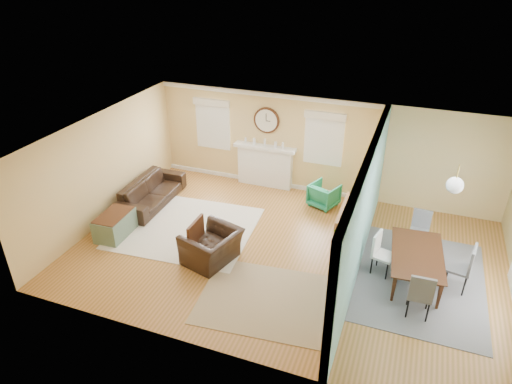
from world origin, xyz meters
TOP-DOWN VIEW (x-y plane):
  - floor at (0.00, 0.00)m, footprint 9.00×9.00m
  - wall_back at (0.00, 3.00)m, footprint 9.00×0.02m
  - wall_front at (0.00, -3.00)m, footprint 9.00×0.02m
  - wall_left at (-4.50, 0.00)m, footprint 0.02×6.00m
  - ceiling at (0.00, 0.00)m, footprint 9.00×6.00m
  - partition at (1.51, 0.28)m, footprint 0.17×6.00m
  - fireplace at (-1.50, 2.88)m, footprint 1.70×0.30m
  - wall_clock at (-1.50, 2.97)m, footprint 0.70×0.07m
  - window_left at (-3.05, 2.95)m, footprint 1.05×0.13m
  - window_right at (0.05, 2.95)m, footprint 1.05×0.13m
  - pendant at (3.00, 0.00)m, footprint 0.30×0.30m
  - rug_cream at (-2.50, 0.13)m, footprint 3.29×2.91m
  - rug_jute at (0.06, -1.55)m, footprint 2.58×2.19m
  - rug_grey at (2.67, 0.06)m, footprint 2.63×3.29m
  - sofa at (-3.88, 0.89)m, footprint 0.93×2.24m
  - eames_chair at (-1.37, -0.80)m, footprint 1.21×1.31m
  - green_chair at (0.29, 2.32)m, footprint 0.84×0.85m
  - trunk at (-3.86, -0.69)m, footprint 0.63×0.98m
  - credenza at (1.18, 1.03)m, footprint 0.50×1.46m
  - tv at (1.17, 1.03)m, footprint 0.24×1.15m
  - garden_stool at (1.19, -0.02)m, footprint 0.37×0.37m
  - potted_plant at (1.19, -0.02)m, footprint 0.47×0.51m
  - dining_table at (2.67, 0.06)m, footprint 1.11×1.82m
  - dining_chair_n at (2.64, 1.18)m, footprint 0.41×0.41m
  - dining_chair_s at (2.75, -0.94)m, footprint 0.43×0.43m
  - dining_chair_w at (2.01, 0.03)m, footprint 0.48×0.48m
  - dining_chair_e at (3.40, 0.06)m, footprint 0.52×0.52m

SIDE VIEW (x-z plane):
  - floor at x=0.00m, z-range 0.00..0.00m
  - rug_jute at x=0.06m, z-range 0.00..0.01m
  - rug_grey at x=2.67m, z-range 0.00..0.01m
  - rug_cream at x=-2.50m, z-range 0.00..0.02m
  - garden_stool at x=1.19m, z-range 0.00..0.54m
  - trunk at x=-3.86m, z-range 0.00..0.55m
  - green_chair at x=0.29m, z-range 0.00..0.60m
  - dining_table at x=2.67m, z-range 0.00..0.61m
  - sofa at x=-3.88m, z-range 0.00..0.65m
  - eames_chair at x=-1.37m, z-range 0.00..0.71m
  - credenza at x=1.18m, z-range 0.00..0.80m
  - dining_chair_n at x=2.64m, z-range 0.08..0.96m
  - dining_chair_w at x=2.01m, z-range 0.08..0.97m
  - dining_chair_s at x=2.75m, z-range 0.08..1.03m
  - dining_chair_e at x=3.40m, z-range 0.09..1.08m
  - fireplace at x=-1.50m, z-range 0.01..1.18m
  - potted_plant at x=1.19m, z-range 0.54..1.01m
  - tv at x=1.17m, z-range 0.80..1.46m
  - wall_back at x=0.00m, z-range 0.00..2.60m
  - wall_front at x=0.00m, z-range 0.00..2.60m
  - wall_left at x=-4.50m, z-range 0.00..2.60m
  - partition at x=1.51m, z-range 0.06..2.66m
  - window_left at x=-3.05m, z-range 0.95..2.37m
  - window_right at x=0.05m, z-range 0.95..2.37m
  - wall_clock at x=-1.50m, z-range 1.50..2.20m
  - pendant at x=3.00m, z-range 1.93..2.48m
  - ceiling at x=0.00m, z-range 2.59..2.61m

